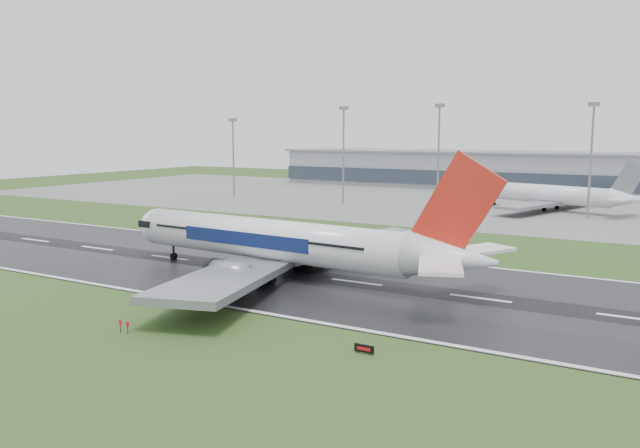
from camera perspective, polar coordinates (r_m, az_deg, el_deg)
The scene contains 11 objects.
ground at distance 102.05m, azimuth 3.30°, elevation -5.28°, with size 520.00×520.00×0.00m, color #294619.
runway at distance 102.04m, azimuth 3.30°, elevation -5.26°, with size 400.00×45.00×0.10m, color black.
apron at distance 219.59m, azimuth 18.14°, elevation 1.61°, with size 400.00×130.00×0.08m, color slate.
terminal at distance 277.79m, azimuth 20.79°, elevation 4.33°, with size 240.00×36.00×15.00m, color gray.
main_airliner at distance 103.00m, azimuth -2.72°, elevation 0.67°, with size 68.96×65.68×20.36m, color white, non-canonical shape.
parked_airliner at distance 206.51m, azimuth 20.00°, elevation 3.37°, with size 54.62×50.86×16.01m, color silver, non-canonical shape.
runway_sign at distance 70.30m, azimuth 3.99°, elevation -11.16°, with size 2.30×0.26×1.04m, color black, non-canonical shape.
floodmast_0 at distance 238.87m, azimuth -7.79°, elevation 5.78°, with size 0.64×0.64×27.79m, color gray.
floodmast_1 at distance 213.66m, azimuth 2.12°, elevation 6.03°, with size 0.64×0.64×31.25m, color gray.
floodmast_2 at distance 200.31m, azimuth 10.58°, elevation 5.77°, with size 0.64×0.64×31.37m, color gray.
floodmast_3 at distance 190.29m, azimuth 23.14°, elevation 5.04°, with size 0.64×0.64×30.82m, color gray.
Camera 1 is at (44.44, -88.72, 23.84)m, focal length 35.61 mm.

